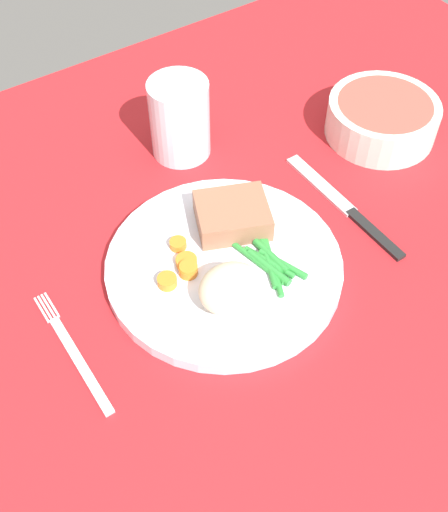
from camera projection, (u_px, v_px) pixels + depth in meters
dining_table at (248, 257)px, 74.06cm from camera, size 120.00×90.00×2.00cm
dinner_plate at (224, 266)px, 70.85cm from camera, size 26.42×26.42×1.60cm
meat_portion at (230, 217)px, 72.54cm from camera, size 10.21×9.57×2.95cm
mashed_potatoes at (231, 288)px, 65.18cm from camera, size 6.89×5.98×4.39cm
carrot_slices at (182, 267)px, 69.10cm from camera, size 5.74×6.21×1.27cm
green_beans at (270, 261)px, 69.83cm from camera, size 4.63×9.59×0.88cm
fork at (73, 352)px, 64.56cm from camera, size 1.44×16.60×0.40cm
knife at (346, 207)px, 77.43cm from camera, size 1.70×20.50×0.64cm
water_glass at (180, 124)px, 81.00cm from camera, size 7.68×7.68×10.39cm
salad_bowl at (382, 117)px, 84.36cm from camera, size 14.71×14.71×5.02cm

